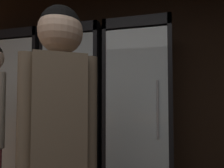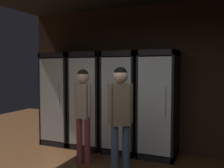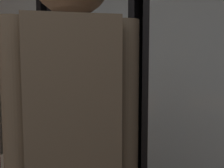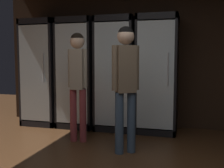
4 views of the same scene
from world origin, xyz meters
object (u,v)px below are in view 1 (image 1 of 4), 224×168
at_px(cooler_right, 139,115).
at_px(shopper_near, 59,136).
at_px(cooler_left, 31,112).
at_px(cooler_center, 81,113).

bearing_deg(cooler_right, shopper_near, -102.45).
relative_size(cooler_left, cooler_center, 1.00).
bearing_deg(cooler_left, cooler_center, -0.08).
xyz_separation_m(cooler_center, cooler_right, (0.70, -0.00, 0.00)).
height_order(cooler_center, shopper_near, cooler_center).
bearing_deg(cooler_center, cooler_right, -0.08).
distance_m(cooler_center, cooler_right, 0.70).
bearing_deg(shopper_near, cooler_center, 109.47).
height_order(cooler_left, shopper_near, cooler_left).
distance_m(cooler_right, shopper_near, 1.24).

